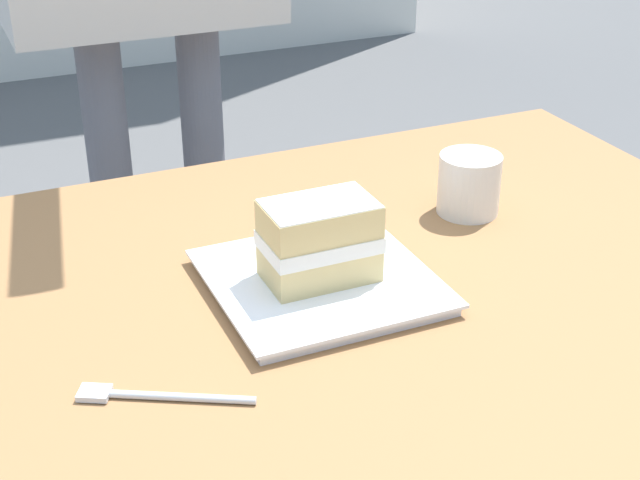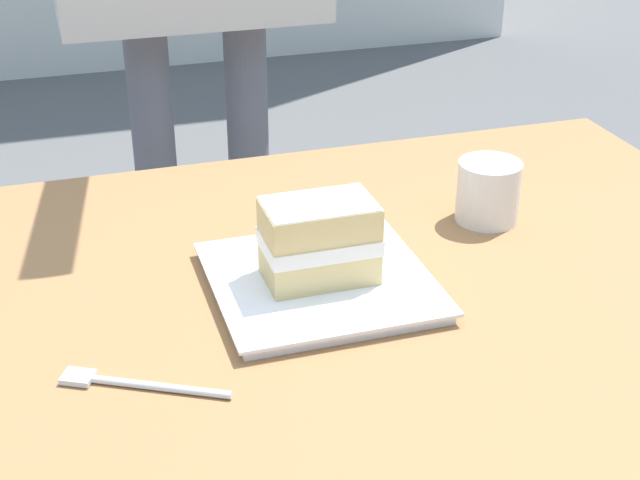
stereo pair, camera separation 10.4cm
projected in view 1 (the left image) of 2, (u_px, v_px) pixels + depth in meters
patio_table at (319, 382)px, 1.09m from camera, size 1.22×0.86×0.73m
dessert_plate at (320, 282)px, 1.06m from camera, size 0.24×0.24×0.02m
cake_slice at (319, 241)px, 1.04m from camera, size 0.13×0.08×0.09m
dessert_fork at (154, 396)px, 0.88m from camera, size 0.16×0.09×0.01m
coffee_cup at (469, 183)px, 1.23m from camera, size 0.08×0.08×0.08m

